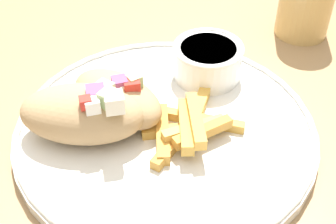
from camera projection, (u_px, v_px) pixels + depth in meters
The scene contains 6 objects.
table at pixel (202, 178), 0.54m from camera, with size 1.28×1.28×0.73m.
plate at pixel (168, 130), 0.49m from camera, with size 0.31×0.31×0.02m.
pita_sandwich_near at pixel (86, 113), 0.46m from camera, with size 0.13×0.07×0.07m.
pita_sandwich_far at pixel (120, 98), 0.48m from camera, with size 0.12×0.11×0.05m.
fries_pile at pixel (190, 127), 0.47m from camera, with size 0.10×0.12×0.03m.
sauce_ramekin at pixel (209, 59), 0.53m from camera, with size 0.08×0.08×0.04m.
Camera 1 is at (-0.00, -0.36, 1.07)m, focal length 50.00 mm.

